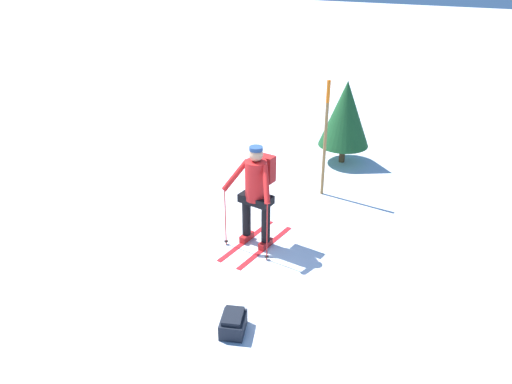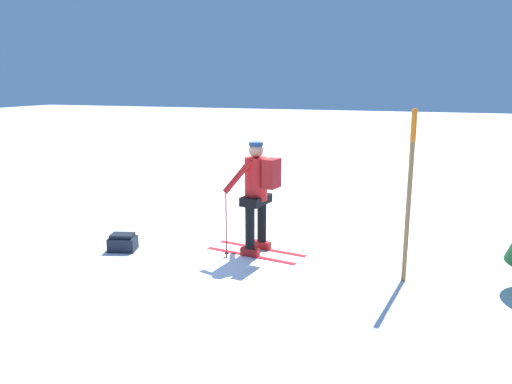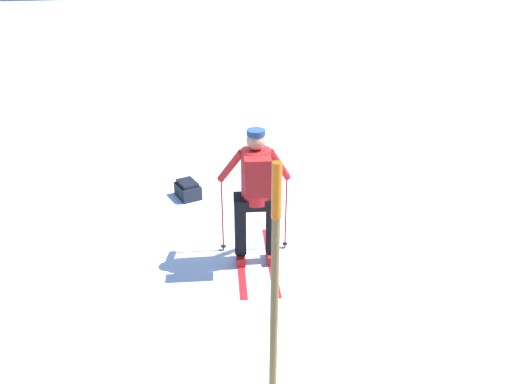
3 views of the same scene
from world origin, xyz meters
name	(u,v)px [view 2 (image 2 of 3)]	position (x,y,z in m)	size (l,w,h in m)	color
ground_plane	(236,239)	(0.00, 0.00, 0.00)	(80.00, 80.00, 0.00)	white
skier	(257,189)	(-0.59, 0.55, 1.05)	(1.65, 0.95, 1.79)	red
dropped_backpack	(123,243)	(1.51, 1.20, 0.13)	(0.50, 0.43, 0.28)	black
trail_marker	(410,184)	(-2.90, 0.95, 1.37)	(0.07, 0.07, 2.37)	olive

